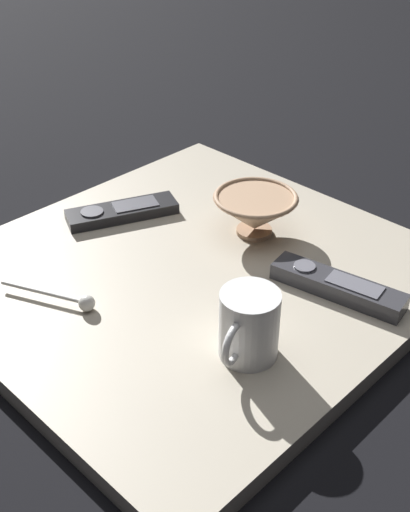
{
  "coord_description": "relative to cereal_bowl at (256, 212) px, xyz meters",
  "views": [
    {
      "loc": [
        -0.58,
        -0.6,
        0.61
      ],
      "look_at": [
        0.02,
        -0.01,
        0.05
      ],
      "focal_mm": 46.14,
      "sensor_mm": 36.0,
      "label": 1
    }
  ],
  "objects": [
    {
      "name": "coffee_mug",
      "position": [
        -0.23,
        -0.19,
        0.01
      ],
      "size": [
        0.11,
        0.08,
        0.1
      ],
      "color": "white",
      "rests_on": "table"
    },
    {
      "name": "tv_remote_far",
      "position": [
        -0.04,
        -0.19,
        -0.03
      ],
      "size": [
        0.08,
        0.2,
        0.03
      ],
      "color": "#38383D",
      "rests_on": "table"
    },
    {
      "name": "cereal_bowl",
      "position": [
        0.0,
        0.0,
        0.0
      ],
      "size": [
        0.14,
        0.14,
        0.07
      ],
      "color": "tan",
      "rests_on": "table"
    },
    {
      "name": "teaspoon",
      "position": [
        -0.33,
        0.05,
        -0.03
      ],
      "size": [
        0.07,
        0.14,
        0.02
      ],
      "color": "silver",
      "rests_on": "table"
    },
    {
      "name": "ground_plane",
      "position": [
        -0.15,
        0.0,
        -0.07
      ],
      "size": [
        6.0,
        6.0,
        0.0
      ],
      "primitive_type": "plane",
      "color": "black"
    },
    {
      "name": "tv_remote_near",
      "position": [
        -0.12,
        0.2,
        -0.03
      ],
      "size": [
        0.2,
        0.13,
        0.02
      ],
      "color": "black",
      "rests_on": "table"
    },
    {
      "name": "table",
      "position": [
        -0.15,
        0.0,
        -0.06
      ],
      "size": [
        0.68,
        0.65,
        0.03
      ],
      "color": "#B7AD99",
      "rests_on": "ground"
    }
  ]
}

